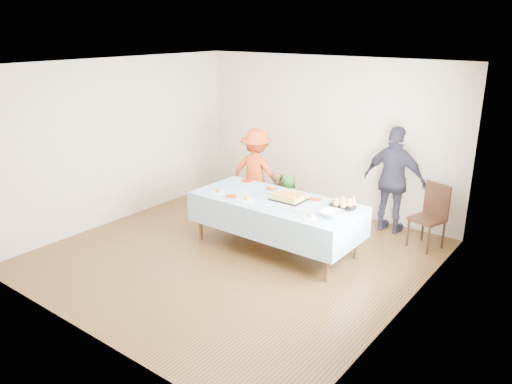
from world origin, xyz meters
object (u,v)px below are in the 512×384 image
(party_table, at_px, (276,203))
(birthday_cake, at_px, (289,197))
(dining_chair, at_px, (431,212))
(adult_left, at_px, (256,172))

(party_table, xyz_separation_m, birthday_cake, (0.16, 0.10, 0.10))
(party_table, xyz_separation_m, dining_chair, (1.78, 1.48, -0.18))
(dining_chair, distance_m, adult_left, 2.95)
(birthday_cake, bearing_deg, adult_left, 144.76)
(adult_left, bearing_deg, dining_chair, 179.77)
(party_table, bearing_deg, birthday_cake, 31.47)
(birthday_cake, height_order, dining_chair, dining_chair)
(adult_left, bearing_deg, birthday_cake, 134.98)
(birthday_cake, relative_size, dining_chair, 0.49)
(party_table, xyz_separation_m, adult_left, (-1.11, 1.00, 0.04))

